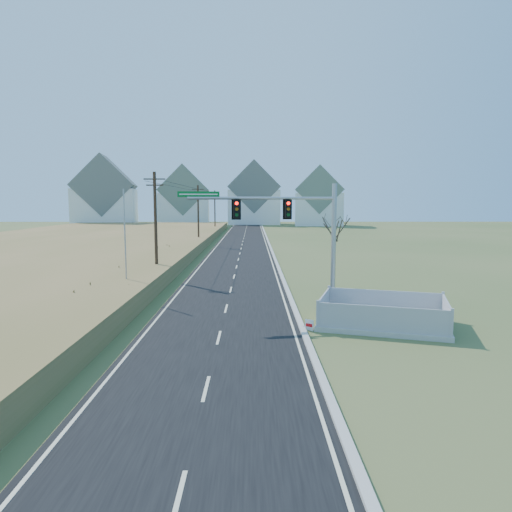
{
  "coord_description": "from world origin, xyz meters",
  "views": [
    {
      "loc": [
        1.63,
        -23.21,
        6.5
      ],
      "look_at": [
        1.82,
        2.99,
        3.4
      ],
      "focal_mm": 32.0,
      "sensor_mm": 36.0,
      "label": 1
    }
  ],
  "objects": [
    {
      "name": "flagpole",
      "position": [
        -7.0,
        7.53,
        2.95
      ],
      "size": [
        0.33,
        0.33,
        7.39
      ],
      "color": "#B7B5AD",
      "rests_on": "ground"
    },
    {
      "name": "bare_tree",
      "position": [
        7.33,
        8.33,
        4.79
      ],
      "size": [
        2.24,
        2.24,
        5.95
      ],
      "color": "#4C3F33",
      "rests_on": "ground"
    },
    {
      "name": "condo_nw",
      "position": [
        -38.0,
        100.0,
        7.7
      ],
      "size": [
        17.69,
        13.38,
        19.05
      ],
      "rotation": [
        0.0,
        0.0,
        0.14
      ],
      "color": "white",
      "rests_on": "ground"
    },
    {
      "name": "traffic_signal_mast",
      "position": [
        4.62,
        3.86,
        4.63
      ],
      "size": [
        9.48,
        1.54,
        7.6
      ],
      "rotation": [
        0.0,
        0.0,
        0.13
      ],
      "color": "#9EA0A5",
      "rests_on": "ground"
    },
    {
      "name": "condo_ne",
      "position": [
        20.0,
        104.0,
        6.84
      ],
      "size": [
        14.12,
        10.51,
        16.52
      ],
      "rotation": [
        0.0,
        0.0,
        -0.1
      ],
      "color": "white",
      "rests_on": "ground"
    },
    {
      "name": "road",
      "position": [
        0.0,
        50.0,
        0.03
      ],
      "size": [
        8.0,
        180.0,
        0.06
      ],
      "primitive_type": "cube",
      "color": "black",
      "rests_on": "ground"
    },
    {
      "name": "utility_pole_near",
      "position": [
        -6.5,
        15.0,
        4.68
      ],
      "size": [
        1.8,
        0.26,
        9.0
      ],
      "color": "#422D1E",
      "rests_on": "ground"
    },
    {
      "name": "open_sign",
      "position": [
        4.5,
        -0.68,
        0.3
      ],
      "size": [
        0.4,
        0.3,
        0.56
      ],
      "rotation": [
        0.0,
        0.0,
        -0.6
      ],
      "color": "white",
      "rests_on": "ground"
    },
    {
      "name": "fence_enclosure",
      "position": [
        8.51,
        0.3,
        0.29
      ],
      "size": [
        7.59,
        6.21,
        1.5
      ],
      "rotation": [
        0.0,
        0.0,
        -0.3
      ],
      "color": "#B7B5AD",
      "rests_on": "ground"
    },
    {
      "name": "utility_pole_far",
      "position": [
        -6.5,
        75.0,
        4.68
      ],
      "size": [
        1.8,
        0.26,
        9.0
      ],
      "color": "#422D1E",
      "rests_on": "ground"
    },
    {
      "name": "curb",
      "position": [
        4.15,
        50.0,
        0.09
      ],
      "size": [
        0.3,
        180.0,
        0.18
      ],
      "primitive_type": "cube",
      "color": "#B2AFA8",
      "rests_on": "ground"
    },
    {
      "name": "utility_pole_mid",
      "position": [
        -6.5,
        45.0,
        4.68
      ],
      "size": [
        1.8,
        0.26,
        9.0
      ],
      "color": "#422D1E",
      "rests_on": "ground"
    },
    {
      "name": "reed_marsh",
      "position": [
        -24.0,
        40.0,
        0.65
      ],
      "size": [
        38.0,
        110.0,
        1.3
      ],
      "primitive_type": "cube",
      "color": "#9E7447",
      "rests_on": "ground"
    },
    {
      "name": "condo_n",
      "position": [
        2.0,
        112.0,
        7.61
      ],
      "size": [
        15.27,
        10.2,
        18.54
      ],
      "color": "white",
      "rests_on": "ground"
    },
    {
      "name": "ground",
      "position": [
        0.0,
        0.0,
        0.0
      ],
      "size": [
        260.0,
        260.0,
        0.0
      ],
      "primitive_type": "plane",
      "color": "#46582A",
      "rests_on": "ground"
    },
    {
      "name": "condo_nnw",
      "position": [
        -18.0,
        108.0,
        6.94
      ],
      "size": [
        14.93,
        11.17,
        17.03
      ],
      "rotation": [
        0.0,
        0.0,
        0.07
      ],
      "color": "white",
      "rests_on": "ground"
    }
  ]
}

